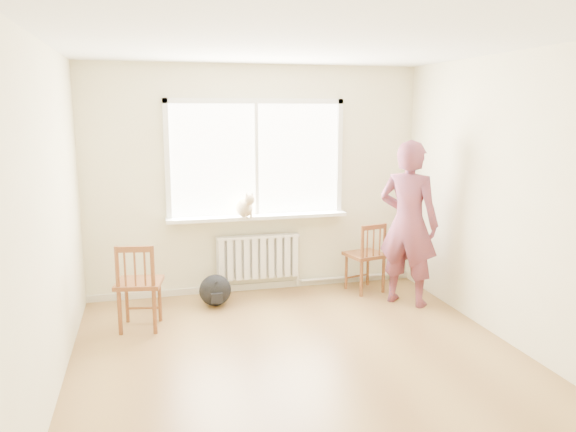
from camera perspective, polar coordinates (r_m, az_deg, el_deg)
floor at (r=4.97m, az=2.01°, el=-15.24°), size 4.50×4.50×0.00m
ceiling at (r=4.50m, az=2.25°, el=17.40°), size 4.50×4.50×0.00m
back_wall at (r=6.71m, az=-3.27°, el=3.62°), size 4.00×0.01×2.70m
window at (r=6.66m, az=-3.26°, el=6.27°), size 2.12×0.05×1.42m
windowsill at (r=6.67m, az=-3.06°, el=-0.07°), size 2.15×0.22×0.04m
radiator at (r=6.80m, az=-3.05°, el=-4.11°), size 1.00×0.12×0.55m
heating_pipe at (r=7.26m, az=6.72°, el=-6.15°), size 1.40×0.04×0.04m
baseboard at (r=6.98m, az=-3.14°, el=-7.13°), size 4.00×0.03×0.08m
chair_left at (r=5.81m, az=-14.96°, el=-6.93°), size 0.51×0.49×0.89m
chair_right at (r=6.84m, az=8.07°, el=-4.17°), size 0.51×0.49×0.86m
person at (r=6.41m, az=12.12°, el=-0.74°), size 0.79×0.80×1.86m
cat at (r=6.53m, az=-4.41°, el=0.96°), size 0.27×0.45×0.31m
backpack at (r=6.42m, az=-7.41°, el=-7.49°), size 0.39×0.31×0.36m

